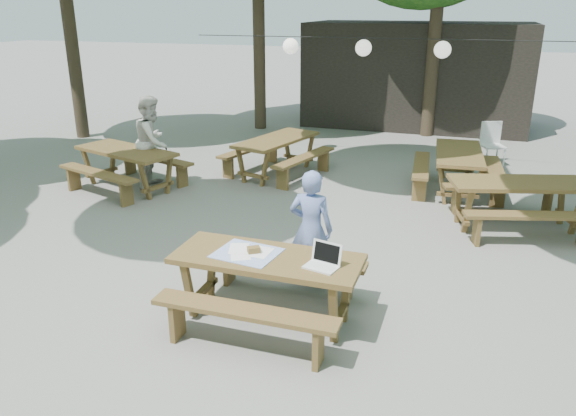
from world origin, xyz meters
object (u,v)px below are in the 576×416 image
(main_picnic_table, at_px, (268,287))
(plastic_chair, at_px, (492,153))
(picnic_table_nw, at_px, (128,168))
(second_person, at_px, (152,141))
(woman, at_px, (311,229))

(main_picnic_table, distance_m, plastic_chair, 7.84)
(picnic_table_nw, distance_m, plastic_chair, 7.56)
(main_picnic_table, relative_size, second_person, 1.17)
(woman, bearing_deg, plastic_chair, -107.83)
(picnic_table_nw, relative_size, woman, 1.57)
(picnic_table_nw, relative_size, second_person, 1.34)
(picnic_table_nw, bearing_deg, woman, -13.71)
(main_picnic_table, relative_size, plastic_chair, 2.22)
(main_picnic_table, xyz_separation_m, picnic_table_nw, (-4.08, 3.54, 0.00))
(main_picnic_table, xyz_separation_m, plastic_chair, (2.37, 7.47, -0.13))
(second_person, distance_m, plastic_chair, 7.10)
(main_picnic_table, bearing_deg, woman, 76.95)
(woman, xyz_separation_m, plastic_chair, (2.16, 6.55, -0.47))
(plastic_chair, bearing_deg, woman, -129.14)
(woman, bearing_deg, second_person, -36.48)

